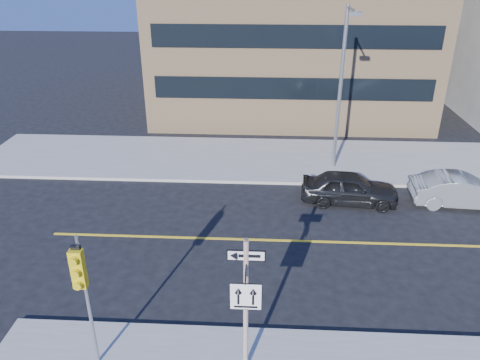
# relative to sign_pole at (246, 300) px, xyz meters

# --- Properties ---
(ground) EXTENTS (120.00, 120.00, 0.00)m
(ground) POSITION_rel_sign_pole_xyz_m (0.00, 2.51, -2.44)
(ground) COLOR black
(ground) RESTS_ON ground
(sign_pole) EXTENTS (0.92, 0.92, 4.06)m
(sign_pole) POSITION_rel_sign_pole_xyz_m (0.00, 0.00, 0.00)
(sign_pole) COLOR silver
(sign_pole) RESTS_ON near_sidewalk
(traffic_signal) EXTENTS (0.32, 0.45, 4.00)m
(traffic_signal) POSITION_rel_sign_pole_xyz_m (-4.00, -0.15, 0.59)
(traffic_signal) COLOR gray
(traffic_signal) RESTS_ON near_sidewalk
(parked_car_a) EXTENTS (2.06, 4.40, 1.46)m
(parked_car_a) POSITION_rel_sign_pole_xyz_m (4.24, 9.86, -1.71)
(parked_car_a) COLOR black
(parked_car_a) RESTS_ON ground
(parked_car_b) EXTENTS (1.77, 4.40, 1.42)m
(parked_car_b) POSITION_rel_sign_pole_xyz_m (9.17, 9.89, -1.73)
(parked_car_b) COLOR slate
(parked_car_b) RESTS_ON ground
(streetlight_a) EXTENTS (0.55, 2.25, 8.00)m
(streetlight_a) POSITION_rel_sign_pole_xyz_m (4.00, 13.27, 2.32)
(streetlight_a) COLOR gray
(streetlight_a) RESTS_ON far_sidewalk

